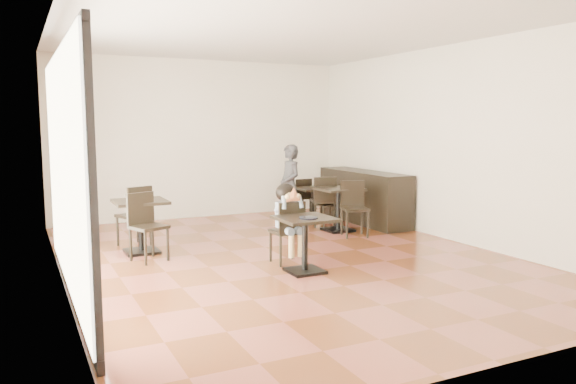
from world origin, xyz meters
TOP-DOWN VIEW (x-y plane):
  - floor at (0.00, 0.00)m, footprint 6.00×8.00m
  - ceiling at (0.00, 0.00)m, footprint 6.00×8.00m
  - wall_back at (0.00, 4.00)m, footprint 6.00×0.01m
  - wall_front at (0.00, -4.00)m, footprint 6.00×0.01m
  - wall_left at (-3.00, 0.00)m, footprint 0.01×8.00m
  - wall_right at (3.00, 0.00)m, footprint 0.01×8.00m
  - storefront_window at (-2.97, -0.50)m, footprint 0.04×4.50m
  - child_table at (-0.13, -0.81)m, footprint 0.69×0.69m
  - child_chair at (-0.13, -0.26)m, footprint 0.39×0.39m
  - child at (-0.13, -0.26)m, footprint 0.39×0.55m
  - plate at (-0.13, -0.91)m, footprint 0.25×0.25m
  - pizza_slice at (-0.13, -0.45)m, footprint 0.26×0.20m
  - adult_patron at (1.13, 2.19)m, footprint 0.38×0.57m
  - cafe_table_mid at (1.72, 1.43)m, footprint 0.93×0.93m
  - cafe_table_left at (-1.81, 1.25)m, footprint 0.98×0.98m
  - cafe_table_back at (1.78, 2.49)m, footprint 0.65×0.65m
  - chair_mid_a at (1.72, 1.98)m, footprint 0.53×0.53m
  - chair_mid_b at (1.72, 0.88)m, footprint 0.53×0.53m
  - chair_left_a at (-1.81, 1.80)m, footprint 0.56×0.56m
  - chair_left_b at (-1.81, 0.70)m, footprint 0.56×0.56m
  - chair_back_a at (1.78, 3.04)m, footprint 0.37×0.37m
  - chair_back_b at (1.78, 1.94)m, footprint 0.37×0.37m
  - service_counter at (2.65, 2.00)m, footprint 0.60×2.40m

SIDE VIEW (x-z plane):
  - floor at x=0.00m, z-range -0.01..0.01m
  - cafe_table_back at x=1.78m, z-range 0.00..0.67m
  - child_table at x=-0.13m, z-range 0.00..0.73m
  - cafe_table_mid at x=1.72m, z-range 0.00..0.79m
  - cafe_table_left at x=-1.81m, z-range 0.00..0.80m
  - chair_back_a at x=1.78m, z-range 0.00..0.81m
  - chair_back_b at x=1.78m, z-range 0.00..0.81m
  - child_chair at x=-0.13m, z-range 0.00..0.88m
  - chair_mid_a at x=1.72m, z-range 0.00..0.94m
  - chair_mid_b at x=1.72m, z-range 0.00..0.94m
  - chair_left_a at x=-1.81m, z-range 0.00..0.96m
  - chair_left_b at x=-1.81m, z-range 0.00..0.96m
  - service_counter at x=2.65m, z-range 0.00..1.00m
  - child at x=-0.13m, z-range 0.00..1.10m
  - plate at x=-0.13m, z-range 0.73..0.74m
  - adult_patron at x=1.13m, z-range 0.00..1.54m
  - pizza_slice at x=-0.13m, z-range 0.93..0.98m
  - storefront_window at x=-2.97m, z-range 0.10..2.70m
  - wall_back at x=0.00m, z-range 0.00..3.20m
  - wall_front at x=0.00m, z-range 0.00..3.20m
  - wall_left at x=-3.00m, z-range 0.00..3.20m
  - wall_right at x=3.00m, z-range 0.00..3.20m
  - ceiling at x=0.00m, z-range 3.20..3.21m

